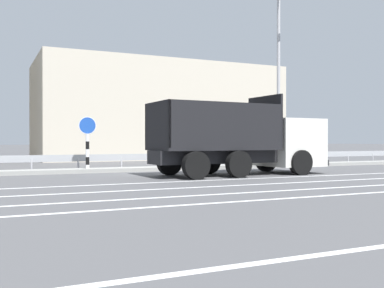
# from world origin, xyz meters

# --- Properties ---
(ground_plane) EXTENTS (320.00, 320.00, 0.00)m
(ground_plane) POSITION_xyz_m (0.00, 0.00, 0.00)
(ground_plane) COLOR #4C4C4F
(lane_strip_0) EXTENTS (64.69, 0.16, 0.01)m
(lane_strip_0) POSITION_xyz_m (2.53, -3.98, 0.00)
(lane_strip_0) COLOR silver
(lane_strip_0) RESTS_ON ground_plane
(lane_strip_1) EXTENTS (64.69, 0.16, 0.01)m
(lane_strip_1) POSITION_xyz_m (2.53, -5.99, 0.00)
(lane_strip_1) COLOR silver
(lane_strip_1) RESTS_ON ground_plane
(lane_strip_2) EXTENTS (64.69, 0.16, 0.01)m
(lane_strip_2) POSITION_xyz_m (2.53, -7.83, 0.00)
(lane_strip_2) COLOR silver
(lane_strip_2) RESTS_ON ground_plane
(lane_strip_3) EXTENTS (64.69, 0.16, 0.01)m
(lane_strip_3) POSITION_xyz_m (2.53, -9.29, 0.00)
(lane_strip_3) COLOR silver
(lane_strip_3) RESTS_ON ground_plane
(median_island) EXTENTS (35.58, 1.10, 0.18)m
(median_island) POSITION_xyz_m (0.00, 1.84, 0.09)
(median_island) COLOR gray
(median_island) RESTS_ON ground_plane
(median_guardrail) EXTENTS (64.69, 0.09, 0.78)m
(median_guardrail) POSITION_xyz_m (-0.00, 2.89, 0.57)
(median_guardrail) COLOR #9EA0A5
(median_guardrail) RESTS_ON ground_plane
(dump_truck) EXTENTS (7.74, 2.94, 3.35)m
(dump_truck) POSITION_xyz_m (3.52, -2.15, 1.24)
(dump_truck) COLOR silver
(dump_truck) RESTS_ON ground_plane
(median_road_sign) EXTENTS (0.79, 0.16, 2.50)m
(median_road_sign) POSITION_xyz_m (-2.89, 1.84, 1.34)
(median_road_sign) COLOR white
(median_road_sign) RESTS_ON ground_plane
(street_lamp_1) EXTENTS (0.70, 2.09, 10.06)m
(street_lamp_1) POSITION_xyz_m (7.34, 1.55, 5.51)
(street_lamp_1) COLOR #ADADB2
(street_lamp_1) RESTS_ON ground_plane
(background_building_1) EXTENTS (19.15, 9.62, 7.53)m
(background_building_1) POSITION_xyz_m (5.89, 16.77, 3.77)
(background_building_1) COLOR beige
(background_building_1) RESTS_ON ground_plane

